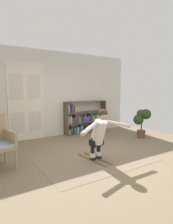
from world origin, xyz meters
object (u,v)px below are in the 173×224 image
(bookshelf, at_px, (84,120))
(potted_plant, at_px, (142,119))
(person_skier, at_px, (100,131))
(skis_pair, at_px, (94,158))

(bookshelf, relative_size, potted_plant, 1.75)
(bookshelf, xyz_separation_m, person_skier, (-1.22, -2.60, 0.22))
(bookshelf, distance_m, person_skier, 2.88)
(person_skier, bearing_deg, potted_plant, 21.34)
(bookshelf, relative_size, person_skier, 1.17)
(person_skier, bearing_deg, bookshelf, 64.84)
(bookshelf, height_order, skis_pair, bookshelf)
(potted_plant, xyz_separation_m, skis_pair, (-2.48, -0.80, -0.61))
(potted_plant, bearing_deg, bookshelf, 127.08)
(bookshelf, bearing_deg, person_skier, -115.16)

